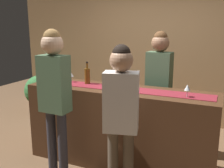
% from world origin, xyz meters
% --- Properties ---
extents(ground_plane, '(10.00, 10.00, 0.00)m').
position_xyz_m(ground_plane, '(0.00, 0.00, 0.00)').
color(ground_plane, brown).
extents(back_wall, '(6.00, 0.12, 2.90)m').
position_xyz_m(back_wall, '(0.00, 1.90, 1.45)').
color(back_wall, tan).
rests_on(back_wall, ground).
extents(bar_counter, '(2.41, 0.60, 1.02)m').
position_xyz_m(bar_counter, '(0.00, 0.00, 0.51)').
color(bar_counter, '#472B19').
rests_on(bar_counter, ground).
extents(counter_runner_cloth, '(2.28, 0.28, 0.01)m').
position_xyz_m(counter_runner_cloth, '(0.00, 0.00, 1.03)').
color(counter_runner_cloth, maroon).
rests_on(counter_runner_cloth, bar_counter).
extents(wine_bottle_clear, '(0.07, 0.07, 0.30)m').
position_xyz_m(wine_bottle_clear, '(-1.04, 0.09, 1.14)').
color(wine_bottle_clear, '#B2C6C1').
rests_on(wine_bottle_clear, bar_counter).
extents(wine_bottle_amber, '(0.07, 0.07, 0.30)m').
position_xyz_m(wine_bottle_amber, '(-0.49, 0.07, 1.14)').
color(wine_bottle_amber, brown).
rests_on(wine_bottle_amber, bar_counter).
extents(wine_glass_near_customer, '(0.07, 0.07, 0.14)m').
position_xyz_m(wine_glass_near_customer, '(0.16, 0.04, 1.13)').
color(wine_glass_near_customer, silver).
rests_on(wine_glass_near_customer, bar_counter).
extents(wine_glass_mid_counter, '(0.07, 0.07, 0.14)m').
position_xyz_m(wine_glass_mid_counter, '(0.83, -0.07, 1.13)').
color(wine_glass_mid_counter, silver).
rests_on(wine_glass_mid_counter, bar_counter).
extents(wine_glass_far_end, '(0.07, 0.07, 0.14)m').
position_xyz_m(wine_glass_far_end, '(-0.75, 0.07, 1.13)').
color(wine_glass_far_end, silver).
rests_on(wine_glass_far_end, bar_counter).
extents(bartender, '(0.36, 0.24, 1.73)m').
position_xyz_m(bartender, '(0.36, 0.58, 1.07)').
color(bartender, '#26262B').
rests_on(bartender, ground).
extents(customer_sipping, '(0.38, 0.28, 1.63)m').
position_xyz_m(customer_sipping, '(0.29, -0.65, 1.00)').
color(customer_sipping, brown).
rests_on(customer_sipping, ground).
extents(customer_browsing, '(0.35, 0.25, 1.76)m').
position_xyz_m(customer_browsing, '(-0.57, -0.57, 1.10)').
color(customer_browsing, '#33333D').
rests_on(customer_browsing, ground).
extents(potted_plant_tall, '(0.59, 0.59, 0.87)m').
position_xyz_m(potted_plant_tall, '(-2.04, 0.95, 0.50)').
color(potted_plant_tall, '#4C4C51').
rests_on(potted_plant_tall, ground).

